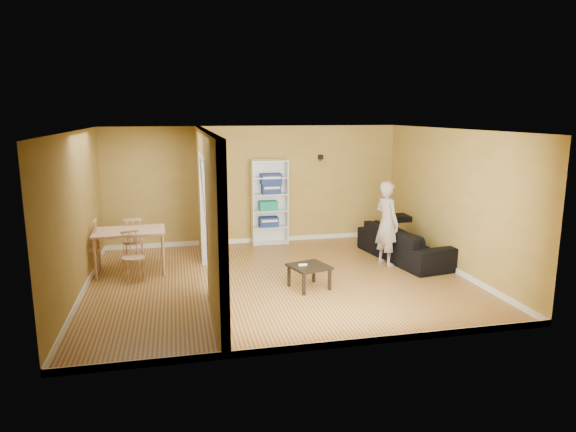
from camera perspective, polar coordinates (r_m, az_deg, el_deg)
The scene contains 16 objects.
room_shell at distance 8.74m, azimuth -1.00°, elevation 0.98°, with size 6.50×6.50×6.50m.
partition at distance 8.58m, azimuth -8.88°, elevation 0.65°, with size 0.22×5.50×2.60m, color tan, non-canonical shape.
wall_speaker at distance 11.60m, azimuth 3.65°, elevation 6.54°, with size 0.10×0.10×0.10m, color black.
sofa at distance 10.45m, azimuth 12.87°, elevation -2.42°, with size 0.98×2.28×0.87m, color black.
person at distance 9.92m, azimuth 10.96°, elevation -0.01°, with size 0.54×0.69×1.91m, color slate.
bookshelf at distance 11.37m, azimuth -2.11°, elevation 1.57°, with size 0.79×0.35×1.88m.
paper_box_navy_a at distance 11.40m, azimuth -2.17°, elevation -0.62°, with size 0.42×0.27×0.21m, color navy.
paper_box_teal at distance 11.33m, azimuth -2.22°, elevation 1.17°, with size 0.40×0.26×0.20m, color #20797F.
paper_box_navy_b at distance 11.29m, azimuth -1.90°, elevation 3.03°, with size 0.40×0.26×0.21m, color navy.
paper_box_navy_c at distance 11.25m, azimuth -1.92°, elevation 4.27°, with size 0.46×0.30×0.23m, color navy.
coffee_table at distance 8.57m, azimuth 2.36°, elevation -5.89°, with size 0.59×0.59×0.39m.
game_controller at distance 8.54m, azimuth 1.65°, elevation -5.43°, with size 0.14×0.04×0.03m, color white.
dining_table at distance 9.77m, azimuth -17.21°, elevation -1.96°, with size 1.26×0.84×0.79m.
chair_left at distance 9.91m, azimuth -21.51°, elevation -3.29°, with size 0.46×0.46×1.01m, color #CAB582, non-canonical shape.
chair_near at distance 9.32m, azimuth -16.84°, elevation -4.32°, with size 0.40×0.40×0.87m, color tan, non-canonical shape.
chair_far at distance 10.36m, azimuth -16.75°, elevation -2.58°, with size 0.43×0.43×0.93m, color tan, non-canonical shape.
Camera 1 is at (-1.70, -8.42, 2.89)m, focal length 32.00 mm.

